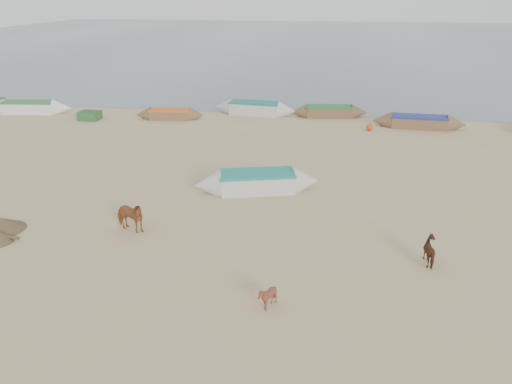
% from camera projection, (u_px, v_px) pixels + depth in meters
% --- Properties ---
extents(ground, '(140.00, 140.00, 0.00)m').
position_uv_depth(ground, '(237.00, 262.00, 17.08)').
color(ground, tan).
rests_on(ground, ground).
extents(sea, '(160.00, 160.00, 0.00)m').
position_uv_depth(sea, '(323.00, 40.00, 92.07)').
color(sea, slate).
rests_on(sea, ground).
extents(cow_adult, '(1.62, 1.13, 1.25)m').
position_uv_depth(cow_adult, '(129.00, 216.00, 19.06)').
color(cow_adult, brown).
rests_on(cow_adult, ground).
extents(calf_front, '(0.87, 0.82, 0.77)m').
position_uv_depth(calf_front, '(267.00, 297.00, 14.48)').
color(calf_front, brown).
rests_on(calf_front, ground).
extents(calf_right, '(1.14, 1.18, 0.92)m').
position_uv_depth(calf_right, '(433.00, 251.00, 16.85)').
color(calf_right, '#512B1A').
rests_on(calf_right, ground).
extents(near_canoe, '(5.94, 2.96, 0.92)m').
position_uv_depth(near_canoe, '(257.00, 182.00, 22.95)').
color(near_canoe, beige).
rests_on(near_canoe, ground).
extents(waterline_canoes, '(54.14, 4.36, 0.95)m').
position_uv_depth(waterline_canoes, '(275.00, 114.00, 35.62)').
color(waterline_canoes, brown).
rests_on(waterline_canoes, ground).
extents(beach_clutter, '(43.43, 5.07, 0.64)m').
position_uv_depth(beach_clutter, '(362.00, 121.00, 34.26)').
color(beach_clutter, '#295B2F').
rests_on(beach_clutter, ground).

